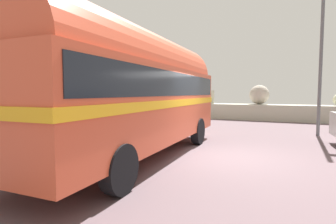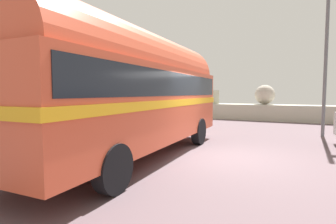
% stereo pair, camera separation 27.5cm
% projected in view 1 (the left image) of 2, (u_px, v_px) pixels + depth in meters
% --- Properties ---
extents(ground, '(32.00, 26.00, 0.02)m').
position_uv_depth(ground, '(227.00, 157.00, 7.75)').
color(ground, '#5C4A50').
extents(breakwater, '(31.36, 2.22, 2.47)m').
position_uv_depth(breakwater, '(260.00, 110.00, 18.46)').
color(breakwater, '#AFAC99').
rests_on(breakwater, ground).
extents(vintage_coach, '(2.82, 8.69, 3.70)m').
position_uv_depth(vintage_coach, '(136.00, 88.00, 7.55)').
color(vintage_coach, black).
rests_on(vintage_coach, ground).
extents(second_coach, '(2.76, 8.67, 3.70)m').
position_uv_depth(second_coach, '(58.00, 90.00, 11.43)').
color(second_coach, black).
rests_on(second_coach, ground).
extents(lamp_post, '(0.57, 1.07, 6.84)m').
position_uv_depth(lamp_post, '(322.00, 49.00, 11.39)').
color(lamp_post, '#5B5B60').
rests_on(lamp_post, ground).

